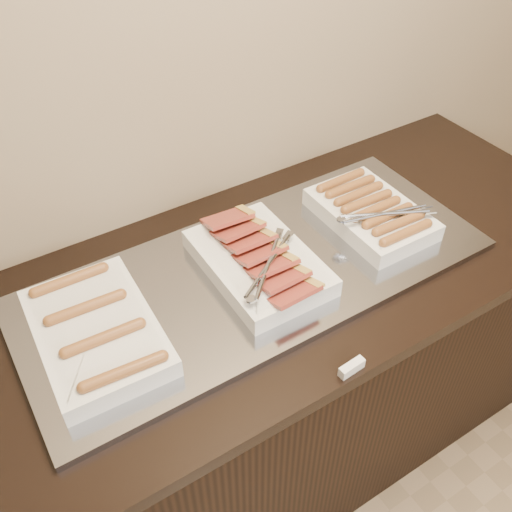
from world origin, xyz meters
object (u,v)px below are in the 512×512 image
at_px(counter, 253,381).
at_px(dish_right, 372,213).
at_px(warming_tray, 257,273).
at_px(dish_left, 96,331).
at_px(dish_center, 259,261).

bearing_deg(counter, dish_right, -0.67).
xyz_separation_m(warming_tray, dish_right, (0.37, -0.00, 0.04)).
distance_m(dish_left, dish_center, 0.42).
bearing_deg(dish_left, dish_center, 1.66).
bearing_deg(warming_tray, counter, 180.00).
bearing_deg(dish_center, counter, 166.98).
distance_m(dish_left, dish_right, 0.79).
xyz_separation_m(warming_tray, dish_center, (0.00, -0.00, 0.04)).
height_order(warming_tray, dish_right, dish_right).
distance_m(dish_center, dish_right, 0.37).
height_order(counter, warming_tray, warming_tray).
distance_m(counter, dish_left, 0.64).
relative_size(dish_left, dish_center, 0.98).
bearing_deg(dish_right, warming_tray, 179.66).
bearing_deg(counter, dish_center, -13.63).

